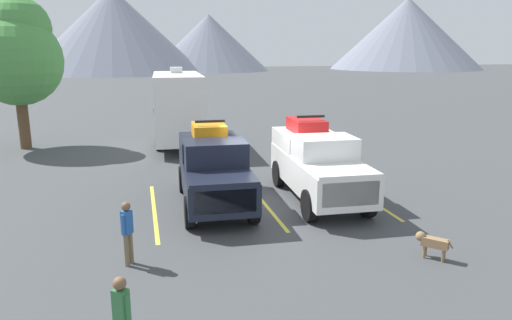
% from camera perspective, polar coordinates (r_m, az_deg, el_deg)
% --- Properties ---
extents(ground_plane, '(240.00, 240.00, 0.00)m').
position_cam_1_polar(ground_plane, '(15.59, 0.98, -5.21)').
color(ground_plane, '#3F4244').
extents(pickup_truck_a, '(2.28, 5.31, 2.63)m').
position_cam_1_polar(pickup_truck_a, '(15.29, -5.14, -0.89)').
color(pickup_truck_a, black).
rests_on(pickup_truck_a, ground).
extents(pickup_truck_b, '(2.28, 5.53, 2.70)m').
position_cam_1_polar(pickup_truck_b, '(15.94, 7.34, -0.23)').
color(pickup_truck_b, white).
rests_on(pickup_truck_b, ground).
extents(lot_stripe_a, '(0.12, 5.50, 0.01)m').
position_cam_1_polar(lot_stripe_a, '(15.23, -12.12, -5.95)').
color(lot_stripe_a, gold).
rests_on(lot_stripe_a, ground).
extents(lot_stripe_b, '(0.12, 5.50, 0.01)m').
position_cam_1_polar(lot_stripe_b, '(15.69, 0.87, -5.07)').
color(lot_stripe_b, gold).
rests_on(lot_stripe_b, ground).
extents(lot_stripe_c, '(0.12, 5.50, 0.01)m').
position_cam_1_polar(lot_stripe_c, '(16.89, 12.54, -4.06)').
color(lot_stripe_c, gold).
rests_on(lot_stripe_c, ground).
extents(camper_trailer_a, '(2.61, 7.54, 4.01)m').
position_cam_1_polar(camper_trailer_a, '(24.51, -9.34, 6.42)').
color(camper_trailer_a, white).
rests_on(camper_trailer_a, ground).
extents(person_a, '(0.28, 0.29, 1.54)m').
position_cam_1_polar(person_a, '(11.41, -15.19, -7.99)').
color(person_a, '#726047').
rests_on(person_a, ground).
extents(person_b, '(0.29, 0.28, 1.53)m').
position_cam_1_polar(person_b, '(8.04, -15.81, -17.51)').
color(person_b, '#3F3F42').
rests_on(person_b, ground).
extents(dog, '(0.65, 0.70, 0.62)m').
position_cam_1_polar(dog, '(12.27, 20.26, -9.20)').
color(dog, olive).
rests_on(dog, ground).
extents(tree_a, '(4.38, 4.38, 7.43)m').
position_cam_1_polar(tree_a, '(26.37, -26.74, 11.42)').
color(tree_a, brown).
rests_on(tree_a, ground).
extents(mountain_ridge, '(159.49, 41.68, 17.22)m').
position_cam_1_polar(mountain_ridge, '(109.60, -8.63, 14.51)').
color(mountain_ridge, slate).
rests_on(mountain_ridge, ground).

